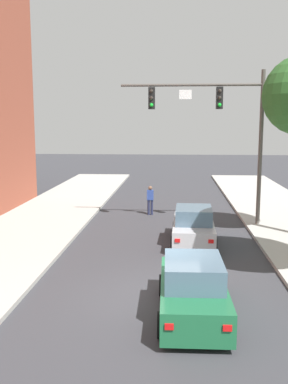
{
  "coord_description": "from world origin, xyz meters",
  "views": [
    {
      "loc": [
        0.42,
        -12.29,
        5.12
      ],
      "look_at": [
        -0.97,
        7.39,
        2.0
      ],
      "focal_mm": 40.75,
      "sensor_mm": 36.0,
      "label": 1
    }
  ],
  "objects_px": {
    "traffic_signal_mast": "(221,118)",
    "car_following_green": "(193,290)",
    "pedestrian_crossing_road": "(150,199)",
    "car_lead_silver": "(193,227)"
  },
  "relations": [
    {
      "from": "car_following_green",
      "to": "pedestrian_crossing_road",
      "type": "distance_m",
      "value": 13.13
    },
    {
      "from": "car_following_green",
      "to": "traffic_signal_mast",
      "type": "bearing_deg",
      "value": 80.92
    },
    {
      "from": "car_following_green",
      "to": "pedestrian_crossing_road",
      "type": "height_order",
      "value": "pedestrian_crossing_road"
    },
    {
      "from": "traffic_signal_mast",
      "to": "car_following_green",
      "type": "xyz_separation_m",
      "value": [
        -1.69,
        -10.54,
        -4.64
      ]
    },
    {
      "from": "traffic_signal_mast",
      "to": "car_lead_silver",
      "type": "relative_size",
      "value": 1.75
    },
    {
      "from": "traffic_signal_mast",
      "to": "pedestrian_crossing_road",
      "type": "bearing_deg",
      "value": 145.45
    },
    {
      "from": "car_lead_silver",
      "to": "pedestrian_crossing_road",
      "type": "bearing_deg",
      "value": 110.48
    },
    {
      "from": "car_following_green",
      "to": "pedestrian_crossing_road",
      "type": "relative_size",
      "value": 2.6
    },
    {
      "from": "traffic_signal_mast",
      "to": "car_following_green",
      "type": "distance_m",
      "value": 11.64
    },
    {
      "from": "traffic_signal_mast",
      "to": "pedestrian_crossing_road",
      "type": "height_order",
      "value": "traffic_signal_mast"
    }
  ]
}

